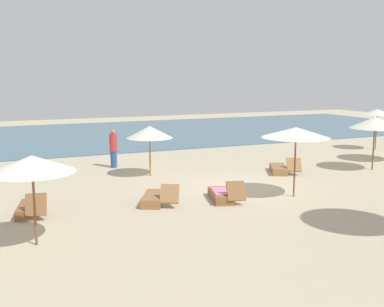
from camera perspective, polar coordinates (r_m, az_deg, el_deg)
The scene contains 12 objects.
ground_plane at distance 16.78m, azimuth 6.56°, elevation -4.26°, with size 60.00×60.00×0.00m, color #BCAD8E.
ocean_water at distance 32.40m, azimuth -8.62°, elevation 2.42°, with size 48.00×16.00×0.06m, color #476B7F.
umbrella_1 at distance 18.46m, azimuth -5.22°, elevation 2.63°, with size 1.83×1.83×2.02m.
umbrella_2 at distance 21.09m, azimuth 21.54°, elevation 3.54°, with size 2.10×2.10×2.26m.
umbrella_4 at distance 15.54m, azimuth 12.64°, elevation 2.52°, with size 2.22×2.22×2.32m.
umbrella_5 at distance 27.04m, azimuth 21.80°, elevation 4.73°, with size 1.73×1.73×2.20m.
umbrella_6 at distance 11.37m, azimuth -19.03°, elevation -1.23°, with size 2.01×2.01×2.17m.
lounger_0 at distance 19.60m, azimuth 10.74°, elevation -1.86°, with size 1.29×1.78×0.68m.
lounger_1 at distance 14.73m, azimuth -4.55°, elevation -5.50°, with size 1.28×1.78×0.68m.
lounger_2 at distance 14.33m, azimuth -19.27°, elevation -6.43°, with size 0.90×1.71×0.75m.
lounger_3 at distance 15.09m, azimuth 3.72°, elevation -5.10°, with size 1.00×1.75×0.73m.
person_1 at distance 20.55m, azimuth -9.62°, elevation 0.63°, with size 0.41×0.41×1.68m.
Camera 1 is at (-8.19, -14.09, 3.98)m, focal length 43.48 mm.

